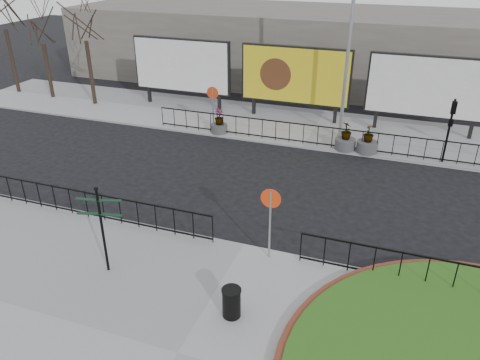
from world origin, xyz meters
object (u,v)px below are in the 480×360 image
at_px(planter_b, 345,140).
at_px(planter_c, 368,143).
at_px(litter_bin, 232,302).
at_px(lamp_post, 349,45).
at_px(fingerpost_sign, 101,221).
at_px(planter_a, 219,124).
at_px(billboard_mid, 295,76).

distance_m(planter_b, planter_c, 1.06).
xyz_separation_m(litter_bin, planter_c, (2.25, 12.72, 0.01)).
height_order(lamp_post, fingerpost_sign, lamp_post).
height_order(litter_bin, planter_a, planter_a).
distance_m(billboard_mid, planter_a, 5.18).
distance_m(billboard_mid, planter_c, 6.13).
bearing_deg(planter_b, fingerpost_sign, -114.43).
bearing_deg(fingerpost_sign, planter_b, 55.85).
xyz_separation_m(billboard_mid, planter_a, (-3.17, -3.57, -2.01)).
bearing_deg(billboard_mid, planter_b, -45.58).
bearing_deg(billboard_mid, planter_a, -131.57).
distance_m(fingerpost_sign, litter_bin, 4.55).
bearing_deg(lamp_post, planter_b, -72.88).
relative_size(billboard_mid, planter_b, 4.42).
bearing_deg(planter_b, litter_bin, -95.38).
bearing_deg(fingerpost_sign, billboard_mid, 72.99).
xyz_separation_m(fingerpost_sign, planter_a, (-1.16, 12.13, -1.29)).
bearing_deg(billboard_mid, litter_bin, -81.95).
bearing_deg(planter_c, planter_a, 180.00).
distance_m(fingerpost_sign, planter_a, 12.25).
bearing_deg(fingerpost_sign, planter_c, 51.85).
bearing_deg(planter_a, fingerpost_sign, -84.55).
distance_m(billboard_mid, lamp_post, 4.23).
relative_size(planter_a, planter_c, 0.94).
bearing_deg(planter_a, litter_bin, -66.72).
bearing_deg(planter_b, planter_a, 180.00).
bearing_deg(planter_a, planter_b, 0.00).
bearing_deg(planter_a, planter_c, 0.00).
bearing_deg(billboard_mid, planter_c, -38.09).
bearing_deg(billboard_mid, lamp_post, -33.25).
bearing_deg(litter_bin, billboard_mid, 98.05).
xyz_separation_m(lamp_post, planter_c, (1.55, -1.60, -4.25)).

